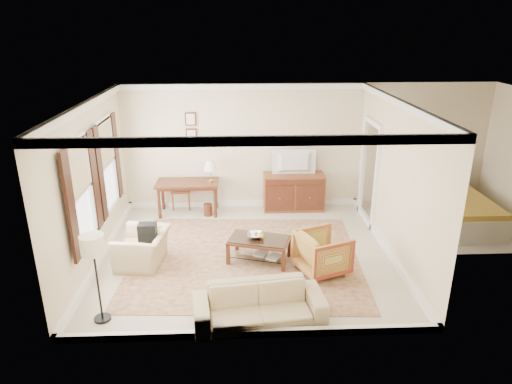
{
  "coord_description": "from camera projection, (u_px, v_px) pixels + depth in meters",
  "views": [
    {
      "loc": [
        -0.16,
        -7.77,
        4.16
      ],
      "look_at": [
        0.2,
        0.3,
        1.15
      ],
      "focal_mm": 32.0,
      "sensor_mm": 36.0,
      "label": 1
    }
  ],
  "objects": [
    {
      "name": "club_armchair",
      "position": [
        142.0,
        243.0,
        8.23
      ],
      "size": [
        0.76,
        1.05,
        0.85
      ],
      "primitive_type": "imported",
      "rotation": [
        0.0,
        0.0,
        -1.71
      ],
      "color": "tan",
      "rests_on": "room_shell"
    },
    {
      "name": "desk_chair",
      "position": [
        181.0,
        187.0,
        10.73
      ],
      "size": [
        0.55,
        0.55,
        1.05
      ],
      "primitive_type": null,
      "rotation": [
        0.0,
        0.0,
        -0.26
      ],
      "color": "brown",
      "rests_on": "room_shell"
    },
    {
      "name": "framed_prints",
      "position": [
        191.0,
        127.0,
        10.32
      ],
      "size": [
        0.25,
        0.04,
        0.68
      ],
      "primitive_type": null,
      "color": "#4D2316",
      "rests_on": "room_shell"
    },
    {
      "name": "book_b",
      "position": [
        269.0,
        255.0,
        8.31
      ],
      "size": [
        0.24,
        0.18,
        0.38
      ],
      "primitive_type": "imported",
      "rotation": [
        0.0,
        0.0,
        -0.61
      ],
      "color": "brown",
      "rests_on": "coffee_table"
    },
    {
      "name": "annex_bedroom",
      "position": [
        452.0,
        210.0,
        9.87
      ],
      "size": [
        3.0,
        2.7,
        2.9
      ],
      "color": "beige",
      "rests_on": "ground"
    },
    {
      "name": "fruit_bowl",
      "position": [
        255.0,
        235.0,
        8.34
      ],
      "size": [
        0.42,
        0.42,
        0.1
      ],
      "primitive_type": "imported",
      "color": "silver",
      "rests_on": "coffee_table"
    },
    {
      "name": "rug",
      "position": [
        246.0,
        258.0,
        8.56
      ],
      "size": [
        4.39,
        3.83,
        0.01
      ],
      "primitive_type": "cube",
      "rotation": [
        0.0,
        0.0,
        -0.06
      ],
      "color": "brown",
      "rests_on": "room_shell"
    },
    {
      "name": "room_shell",
      "position": [
        245.0,
        127.0,
        7.87
      ],
      "size": [
        5.51,
        5.01,
        2.91
      ],
      "color": "beige",
      "rests_on": "ground"
    },
    {
      "name": "window_front",
      "position": [
        81.0,
        193.0,
        7.42
      ],
      "size": [
        0.12,
        1.56,
        1.8
      ],
      "primitive_type": null,
      "color": "#CCB284",
      "rests_on": "room_shell"
    },
    {
      "name": "window_rear",
      "position": [
        107.0,
        164.0,
        8.92
      ],
      "size": [
        0.12,
        1.56,
        1.8
      ],
      "primitive_type": null,
      "color": "#CCB284",
      "rests_on": "room_shell"
    },
    {
      "name": "desk_lamp",
      "position": [
        211.0,
        171.0,
        10.26
      ],
      "size": [
        0.32,
        0.32,
        0.5
      ],
      "primitive_type": null,
      "color": "silver",
      "rests_on": "writing_desk"
    },
    {
      "name": "striped_armchair",
      "position": [
        323.0,
        251.0,
        7.97
      ],
      "size": [
        0.99,
        1.02,
        0.82
      ],
      "primitive_type": "imported",
      "rotation": [
        0.0,
        0.0,
        1.94
      ],
      "color": "maroon",
      "rests_on": "room_shell"
    },
    {
      "name": "sideboard",
      "position": [
        294.0,
        192.0,
        10.69
      ],
      "size": [
        1.4,
        0.54,
        0.86
      ],
      "primitive_type": "cube",
      "color": "brown",
      "rests_on": "room_shell"
    },
    {
      "name": "floor_lamp",
      "position": [
        93.0,
        251.0,
        6.4
      ],
      "size": [
        0.34,
        0.34,
        1.39
      ],
      "color": "black",
      "rests_on": "room_shell"
    },
    {
      "name": "doorway",
      "position": [
        369.0,
        174.0,
        9.87
      ],
      "size": [
        0.1,
        1.12,
        2.25
      ],
      "primitive_type": null,
      "color": "white",
      "rests_on": "room_shell"
    },
    {
      "name": "backpack",
      "position": [
        147.0,
        231.0,
        8.12
      ],
      "size": [
        0.25,
        0.34,
        0.4
      ],
      "primitive_type": "cube",
      "rotation": [
        0.0,
        0.0,
        -1.48
      ],
      "color": "black",
      "rests_on": "club_armchair"
    },
    {
      "name": "coffee_table",
      "position": [
        259.0,
        244.0,
        8.36
      ],
      "size": [
        1.22,
        0.92,
        0.46
      ],
      "rotation": [
        0.0,
        0.0,
        -0.29
      ],
      "color": "#4D2316",
      "rests_on": "room_shell"
    },
    {
      "name": "writing_desk",
      "position": [
        188.0,
        186.0,
        10.36
      ],
      "size": [
        1.41,
        0.7,
        0.77
      ],
      "color": "#4D2316",
      "rests_on": "room_shell"
    },
    {
      "name": "tv",
      "position": [
        295.0,
        155.0,
        10.35
      ],
      "size": [
        0.95,
        0.55,
        0.13
      ],
      "primitive_type": "imported",
      "rotation": [
        0.0,
        0.0,
        3.14
      ],
      "color": "black",
      "rests_on": "sideboard"
    },
    {
      "name": "sofa",
      "position": [
        259.0,
        299.0,
        6.64
      ],
      "size": [
        1.97,
        0.79,
        0.75
      ],
      "primitive_type": "imported",
      "rotation": [
        0.0,
        0.0,
        0.12
      ],
      "color": "tan",
      "rests_on": "room_shell"
    },
    {
      "name": "book_a",
      "position": [
        256.0,
        252.0,
        8.43
      ],
      "size": [
        0.27,
        0.16,
        0.38
      ],
      "primitive_type": "imported",
      "rotation": [
        0.0,
        0.0,
        -0.48
      ],
      "color": "brown",
      "rests_on": "coffee_table"
    }
  ]
}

